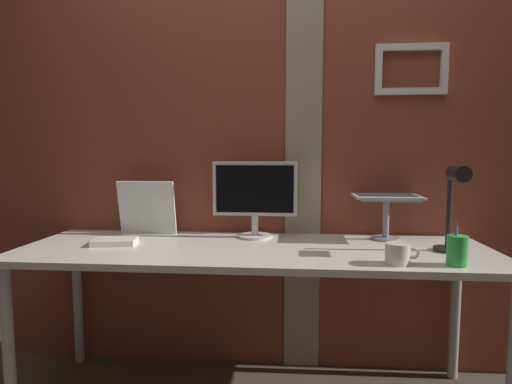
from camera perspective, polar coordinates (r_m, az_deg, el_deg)
name	(u,v)px	position (r m, az deg, el deg)	size (l,w,h in m)	color
brick_wall_back	(269,149)	(2.30, 1.88, 6.03)	(3.18, 0.16, 2.43)	brown
desk	(254,261)	(1.96, -0.26, -9.52)	(2.19, 0.70, 0.75)	silver
monitor	(255,193)	(2.13, -0.15, -0.16)	(0.44, 0.18, 0.39)	silver
laptop_stand	(386,211)	(2.19, 17.57, -2.57)	(0.28, 0.22, 0.21)	gray
laptop	(384,184)	(2.25, 17.24, 1.03)	(0.33, 0.32, 0.24)	#ADB2B7
whiteboard_panel	(147,208)	(2.30, -14.86, -2.14)	(0.31, 0.02, 0.29)	white
desk_lamp	(454,199)	(1.97, 25.72, -0.90)	(0.12, 0.20, 0.39)	black
pen_cup	(457,250)	(1.80, 26.07, -7.27)	(0.08, 0.08, 0.17)	green
coffee_mug	(398,254)	(1.74, 19.06, -8.08)	(0.13, 0.10, 0.08)	silver
paper_clutter_stack	(115,242)	(2.11, -18.95, -6.50)	(0.20, 0.14, 0.03)	silver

